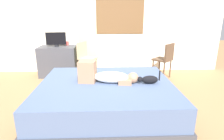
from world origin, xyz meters
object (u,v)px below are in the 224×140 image
at_px(cat, 149,80).
at_px(chair_by_desk, 85,56).
at_px(tv_monitor, 56,39).
at_px(person_lying, 105,75).
at_px(cup, 67,43).
at_px(bed, 106,97).
at_px(chair_spare, 165,58).
at_px(desk, 58,61).

height_order(cat, chair_by_desk, chair_by_desk).
bearing_deg(tv_monitor, person_lying, -57.25).
distance_m(person_lying, cup, 2.28).
height_order(person_lying, tv_monitor, tv_monitor).
distance_m(bed, chair_by_desk, 1.89).
relative_size(cup, chair_spare, 0.12).
xyz_separation_m(cat, desk, (-1.85, 1.94, -0.18)).
relative_size(cat, tv_monitor, 0.75).
relative_size(desk, cup, 9.02).
xyz_separation_m(person_lying, chair_by_desk, (-0.48, 1.77, -0.09)).
height_order(desk, chair_by_desk, chair_by_desk).
bearing_deg(chair_by_desk, person_lying, -74.80).
xyz_separation_m(cat, chair_by_desk, (-1.15, 1.87, -0.04)).
bearing_deg(chair_spare, bed, -132.81).
height_order(cat, chair_spare, chair_spare).
bearing_deg(bed, desk, 122.25).
bearing_deg(chair_by_desk, cup, 148.84).
bearing_deg(person_lying, cup, 115.01).
bearing_deg(chair_spare, cup, 166.87).
bearing_deg(cat, cup, 127.12).
bearing_deg(tv_monitor, chair_by_desk, -6.30).
relative_size(bed, cup, 21.43).
bearing_deg(person_lying, bed, -69.82).
xyz_separation_m(person_lying, desk, (-1.17, 1.84, -0.22)).
bearing_deg(cup, bed, -65.08).
height_order(desk, chair_spare, chair_spare).
bearing_deg(cup, chair_by_desk, -31.16).
xyz_separation_m(bed, tv_monitor, (-1.20, 1.88, 0.68)).
distance_m(desk, chair_by_desk, 0.71).
relative_size(desk, tv_monitor, 1.87).
distance_m(bed, person_lying, 0.36).
bearing_deg(cat, bed, 174.81).
bearing_deg(bed, cup, 114.92).
xyz_separation_m(bed, person_lying, (-0.01, 0.04, 0.36)).
relative_size(cat, cup, 3.59).
distance_m(cat, cup, 2.72).
relative_size(desk, chair_spare, 1.05).
xyz_separation_m(bed, chair_spare, (1.42, 1.54, 0.27)).
height_order(bed, cup, cup).
height_order(desk, cup, cup).
bearing_deg(cup, cat, -52.88).
distance_m(cat, chair_by_desk, 2.19).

